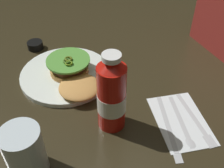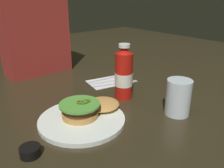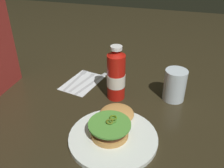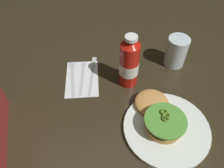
{
  "view_description": "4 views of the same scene",
  "coord_description": "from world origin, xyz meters",
  "px_view_note": "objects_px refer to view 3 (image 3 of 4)",
  "views": [
    {
      "loc": [
        0.58,
        -0.09,
        0.52
      ],
      "look_at": [
        0.12,
        0.11,
        0.09
      ],
      "focal_mm": 43.48,
      "sensor_mm": 36.0,
      "label": 1
    },
    {
      "loc": [
        -0.4,
        -0.52,
        0.38
      ],
      "look_at": [
        0.14,
        0.12,
        0.05
      ],
      "focal_mm": 37.52,
      "sensor_mm": 36.0,
      "label": 2
    },
    {
      "loc": [
        -0.6,
        -0.11,
        0.54
      ],
      "look_at": [
        0.13,
        0.09,
        0.08
      ],
      "focal_mm": 39.81,
      "sensor_mm": 36.0,
      "label": 3
    },
    {
      "loc": [
        -0.35,
        0.3,
        0.62
      ],
      "look_at": [
        0.12,
        0.16,
        0.06
      ],
      "focal_mm": 35.21,
      "sensor_mm": 36.0,
      "label": 4
    }
  ],
  "objects_px": {
    "burger_sandwich": "(112,123)",
    "water_glass": "(175,85)",
    "napkin": "(82,82)",
    "butter_knife": "(94,81)",
    "fork_utensil": "(77,78)",
    "dinner_plate": "(113,138)",
    "ketchup_bottle": "(116,75)",
    "spoon_utensil": "(86,79)"
  },
  "relations": [
    {
      "from": "dinner_plate",
      "to": "butter_knife",
      "type": "height_order",
      "value": "dinner_plate"
    },
    {
      "from": "butter_knife",
      "to": "fork_utensil",
      "type": "distance_m",
      "value": 0.08
    },
    {
      "from": "burger_sandwich",
      "to": "napkin",
      "type": "relative_size",
      "value": 1.15
    },
    {
      "from": "butter_knife",
      "to": "spoon_utensil",
      "type": "bearing_deg",
      "value": 75.42
    },
    {
      "from": "fork_utensil",
      "to": "ketchup_bottle",
      "type": "bearing_deg",
      "value": -114.47
    },
    {
      "from": "burger_sandwich",
      "to": "napkin",
      "type": "xyz_separation_m",
      "value": [
        0.25,
        0.2,
        -0.03
      ]
    },
    {
      "from": "water_glass",
      "to": "spoon_utensil",
      "type": "bearing_deg",
      "value": 83.34
    },
    {
      "from": "ketchup_bottle",
      "to": "butter_knife",
      "type": "xyz_separation_m",
      "value": [
        0.08,
        0.12,
        -0.09
      ]
    },
    {
      "from": "ketchup_bottle",
      "to": "fork_utensil",
      "type": "height_order",
      "value": "ketchup_bottle"
    },
    {
      "from": "napkin",
      "to": "butter_knife",
      "type": "bearing_deg",
      "value": -68.32
    },
    {
      "from": "burger_sandwich",
      "to": "ketchup_bottle",
      "type": "relative_size",
      "value": 1.02
    },
    {
      "from": "dinner_plate",
      "to": "napkin",
      "type": "bearing_deg",
      "value": 36.6
    },
    {
      "from": "napkin",
      "to": "ketchup_bottle",
      "type": "bearing_deg",
      "value": -111.24
    },
    {
      "from": "butter_knife",
      "to": "spoon_utensil",
      "type": "distance_m",
      "value": 0.04
    },
    {
      "from": "napkin",
      "to": "butter_knife",
      "type": "distance_m",
      "value": 0.05
    },
    {
      "from": "butter_knife",
      "to": "fork_utensil",
      "type": "bearing_deg",
      "value": 83.74
    },
    {
      "from": "ketchup_bottle",
      "to": "fork_utensil",
      "type": "relative_size",
      "value": 1.13
    },
    {
      "from": "burger_sandwich",
      "to": "spoon_utensil",
      "type": "bearing_deg",
      "value": 34.78
    },
    {
      "from": "spoon_utensil",
      "to": "ketchup_bottle",
      "type": "bearing_deg",
      "value": -120.19
    },
    {
      "from": "dinner_plate",
      "to": "fork_utensil",
      "type": "height_order",
      "value": "dinner_plate"
    },
    {
      "from": "dinner_plate",
      "to": "water_glass",
      "type": "xyz_separation_m",
      "value": [
        0.27,
        -0.16,
        0.05
      ]
    },
    {
      "from": "fork_utensil",
      "to": "butter_knife",
      "type": "bearing_deg",
      "value": -96.26
    },
    {
      "from": "ketchup_bottle",
      "to": "spoon_utensil",
      "type": "bearing_deg",
      "value": 59.81
    },
    {
      "from": "burger_sandwich",
      "to": "butter_knife",
      "type": "bearing_deg",
      "value": 30.29
    },
    {
      "from": "burger_sandwich",
      "to": "water_glass",
      "type": "relative_size",
      "value": 1.77
    },
    {
      "from": "butter_knife",
      "to": "burger_sandwich",
      "type": "bearing_deg",
      "value": -149.71
    },
    {
      "from": "ketchup_bottle",
      "to": "napkin",
      "type": "relative_size",
      "value": 1.13
    },
    {
      "from": "napkin",
      "to": "butter_knife",
      "type": "xyz_separation_m",
      "value": [
        0.02,
        -0.04,
        0.0
      ]
    },
    {
      "from": "butter_knife",
      "to": "ketchup_bottle",
      "type": "bearing_deg",
      "value": -124.24
    },
    {
      "from": "ketchup_bottle",
      "to": "spoon_utensil",
      "type": "xyz_separation_m",
      "value": [
        0.09,
        0.16,
        -0.09
      ]
    },
    {
      "from": "napkin",
      "to": "fork_utensil",
      "type": "height_order",
      "value": "fork_utensil"
    },
    {
      "from": "fork_utensil",
      "to": "burger_sandwich",
      "type": "bearing_deg",
      "value": -139.84
    },
    {
      "from": "napkin",
      "to": "butter_knife",
      "type": "relative_size",
      "value": 0.91
    },
    {
      "from": "dinner_plate",
      "to": "ketchup_bottle",
      "type": "distance_m",
      "value": 0.25
    },
    {
      "from": "spoon_utensil",
      "to": "fork_utensil",
      "type": "distance_m",
      "value": 0.04
    },
    {
      "from": "ketchup_bottle",
      "to": "spoon_utensil",
      "type": "height_order",
      "value": "ketchup_bottle"
    },
    {
      "from": "water_glass",
      "to": "butter_knife",
      "type": "xyz_separation_m",
      "value": [
        0.03,
        0.33,
        -0.06
      ]
    },
    {
      "from": "burger_sandwich",
      "to": "spoon_utensil",
      "type": "xyz_separation_m",
      "value": [
        0.28,
        0.2,
        -0.03
      ]
    },
    {
      "from": "dinner_plate",
      "to": "fork_utensil",
      "type": "bearing_deg",
      "value": 38.22
    },
    {
      "from": "dinner_plate",
      "to": "water_glass",
      "type": "relative_size",
      "value": 2.26
    },
    {
      "from": "ketchup_bottle",
      "to": "fork_utensil",
      "type": "bearing_deg",
      "value": 65.53
    },
    {
      "from": "napkin",
      "to": "fork_utensil",
      "type": "distance_m",
      "value": 0.04
    }
  ]
}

